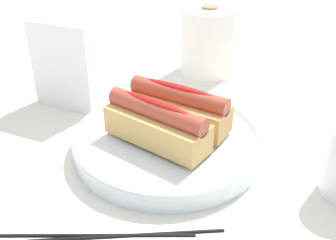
% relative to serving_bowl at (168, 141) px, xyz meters
% --- Properties ---
extents(ground_plane, '(2.40, 2.40, 0.00)m').
position_rel_serving_bowl_xyz_m(ground_plane, '(-0.01, 0.01, -0.02)').
color(ground_plane, silver).
extents(serving_bowl, '(0.27, 0.27, 0.03)m').
position_rel_serving_bowl_xyz_m(serving_bowl, '(0.00, 0.00, 0.00)').
color(serving_bowl, silver).
rests_on(serving_bowl, ground_plane).
extents(hotdog_front, '(0.16, 0.09, 0.06)m').
position_rel_serving_bowl_xyz_m(hotdog_front, '(-0.01, -0.03, 0.04)').
color(hotdog_front, tan).
rests_on(hotdog_front, serving_bowl).
extents(hotdog_back, '(0.16, 0.07, 0.06)m').
position_rel_serving_bowl_xyz_m(hotdog_back, '(0.01, 0.03, 0.04)').
color(hotdog_back, tan).
rests_on(hotdog_back, serving_bowl).
extents(paper_towel_roll, '(0.11, 0.11, 0.13)m').
position_rel_serving_bowl_xyz_m(paper_towel_roll, '(-0.03, 0.29, 0.05)').
color(paper_towel_roll, white).
rests_on(paper_towel_roll, ground_plane).
extents(napkin_box, '(0.11, 0.05, 0.15)m').
position_rel_serving_bowl_xyz_m(napkin_box, '(-0.21, 0.07, 0.06)').
color(napkin_box, white).
rests_on(napkin_box, ground_plane).
extents(chopstick_near, '(0.20, 0.10, 0.01)m').
position_rel_serving_bowl_xyz_m(chopstick_near, '(0.02, -0.17, -0.01)').
color(chopstick_near, black).
rests_on(chopstick_near, ground_plane).
extents(chopstick_far, '(0.21, 0.09, 0.01)m').
position_rel_serving_bowl_xyz_m(chopstick_far, '(-0.01, -0.19, -0.01)').
color(chopstick_far, black).
rests_on(chopstick_far, ground_plane).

